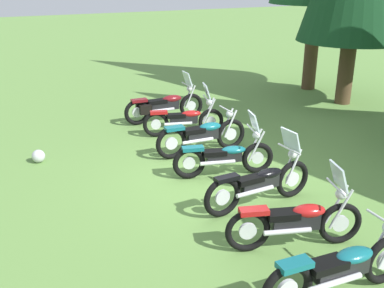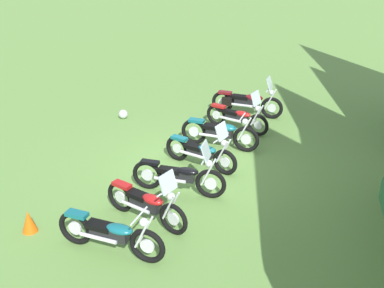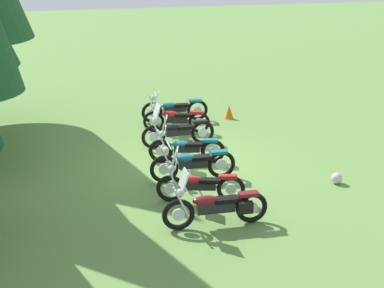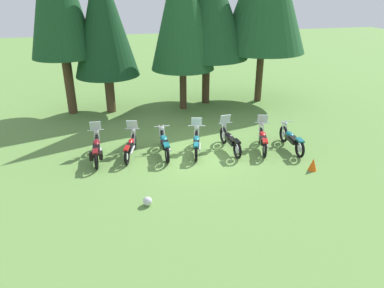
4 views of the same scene
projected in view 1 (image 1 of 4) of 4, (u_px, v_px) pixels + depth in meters
name	position (u px, v px, depth m)	size (l,w,h in m)	color
ground_plane	(219.00, 176.00, 9.54)	(80.00, 80.00, 0.00)	#608C42
motorcycle_0	(164.00, 105.00, 12.87)	(0.66, 2.38, 1.37)	black
motorcycle_1	(185.00, 119.00, 11.79)	(0.80, 2.08, 1.35)	black
motorcycle_2	(202.00, 135.00, 10.57)	(0.65, 2.28, 1.03)	black
motorcycle_3	(225.00, 156.00, 9.42)	(0.85, 2.11, 1.35)	black
motorcycle_4	(261.00, 182.00, 8.18)	(0.62, 2.29, 1.38)	black
motorcycle_5	(297.00, 220.00, 6.93)	(0.88, 2.12, 1.36)	black
motorcycle_6	(341.00, 268.00, 5.84)	(0.64, 2.32, 1.02)	black
dropped_helmet	(38.00, 156.00, 10.19)	(0.30, 0.30, 0.30)	silver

